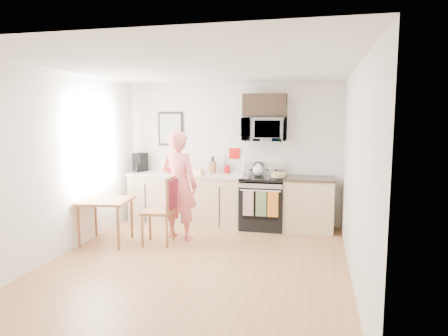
% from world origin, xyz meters
% --- Properties ---
extents(floor, '(4.60, 4.60, 0.00)m').
position_xyz_m(floor, '(0.00, 0.00, 0.00)').
color(floor, '#9F6B3D').
rests_on(floor, ground).
extents(back_wall, '(4.00, 0.04, 2.60)m').
position_xyz_m(back_wall, '(0.00, 2.30, 1.30)').
color(back_wall, white).
rests_on(back_wall, floor).
extents(front_wall, '(4.00, 0.04, 2.60)m').
position_xyz_m(front_wall, '(0.00, -2.30, 1.30)').
color(front_wall, white).
rests_on(front_wall, floor).
extents(left_wall, '(0.04, 4.60, 2.60)m').
position_xyz_m(left_wall, '(-2.00, 0.00, 1.30)').
color(left_wall, white).
rests_on(left_wall, floor).
extents(right_wall, '(0.04, 4.60, 2.60)m').
position_xyz_m(right_wall, '(2.00, 0.00, 1.30)').
color(right_wall, white).
rests_on(right_wall, floor).
extents(ceiling, '(4.00, 4.60, 0.04)m').
position_xyz_m(ceiling, '(0.00, 0.00, 2.60)').
color(ceiling, silver).
rests_on(ceiling, back_wall).
extents(window, '(0.06, 1.40, 1.50)m').
position_xyz_m(window, '(-1.96, 0.80, 1.55)').
color(window, white).
rests_on(window, left_wall).
extents(cabinet_left, '(2.10, 0.60, 0.90)m').
position_xyz_m(cabinet_left, '(-0.80, 2.00, 0.45)').
color(cabinet_left, '#D0AA85').
rests_on(cabinet_left, floor).
extents(countertop_left, '(2.14, 0.64, 0.04)m').
position_xyz_m(countertop_left, '(-0.80, 2.00, 0.92)').
color(countertop_left, '#EDE6CC').
rests_on(countertop_left, cabinet_left).
extents(cabinet_right, '(0.84, 0.60, 0.90)m').
position_xyz_m(cabinet_right, '(1.43, 2.00, 0.45)').
color(cabinet_right, '#D0AA85').
rests_on(cabinet_right, floor).
extents(countertop_right, '(0.88, 0.64, 0.04)m').
position_xyz_m(countertop_right, '(1.43, 2.00, 0.92)').
color(countertop_right, black).
rests_on(countertop_right, cabinet_right).
extents(range, '(0.76, 0.70, 1.16)m').
position_xyz_m(range, '(0.63, 1.98, 0.44)').
color(range, black).
rests_on(range, floor).
extents(microwave, '(0.76, 0.51, 0.42)m').
position_xyz_m(microwave, '(0.63, 2.08, 1.76)').
color(microwave, '#B1B1B6').
rests_on(microwave, back_wall).
extents(upper_cabinet, '(0.76, 0.35, 0.40)m').
position_xyz_m(upper_cabinet, '(0.63, 2.12, 2.18)').
color(upper_cabinet, black).
rests_on(upper_cabinet, back_wall).
extents(wall_art, '(0.50, 0.04, 0.65)m').
position_xyz_m(wall_art, '(-1.20, 2.28, 1.75)').
color(wall_art, black).
rests_on(wall_art, back_wall).
extents(wall_trivet, '(0.20, 0.02, 0.20)m').
position_xyz_m(wall_trivet, '(0.05, 2.28, 1.30)').
color(wall_trivet, '#AB0F0E').
rests_on(wall_trivet, back_wall).
extents(person, '(0.72, 0.56, 1.76)m').
position_xyz_m(person, '(-0.61, 1.05, 0.88)').
color(person, '#E3463E').
rests_on(person, floor).
extents(dining_table, '(0.75, 0.75, 0.70)m').
position_xyz_m(dining_table, '(-1.65, 0.56, 0.62)').
color(dining_table, brown).
rests_on(dining_table, floor).
extents(chair, '(0.54, 0.49, 1.06)m').
position_xyz_m(chair, '(-0.69, 0.71, 0.68)').
color(chair, brown).
rests_on(chair, floor).
extents(knife_block, '(0.10, 0.14, 0.21)m').
position_xyz_m(knife_block, '(-0.33, 2.14, 1.05)').
color(knife_block, brown).
rests_on(knife_block, countertop_left).
extents(utensil_crock, '(0.11, 0.11, 0.34)m').
position_xyz_m(utensil_crock, '(-0.07, 2.19, 1.08)').
color(utensil_crock, '#AB0F0E').
rests_on(utensil_crock, countertop_left).
extents(fruit_bowl, '(0.27, 0.27, 0.10)m').
position_xyz_m(fruit_bowl, '(-0.72, 2.08, 0.98)').
color(fruit_bowl, white).
rests_on(fruit_bowl, countertop_left).
extents(milk_carton, '(0.12, 0.12, 0.25)m').
position_xyz_m(milk_carton, '(-1.07, 2.12, 1.07)').
color(milk_carton, tan).
rests_on(milk_carton, countertop_left).
extents(coffee_maker, '(0.25, 0.31, 0.35)m').
position_xyz_m(coffee_maker, '(-1.75, 2.06, 1.10)').
color(coffee_maker, black).
rests_on(coffee_maker, countertop_left).
extents(bread_bag, '(0.32, 0.24, 0.11)m').
position_xyz_m(bread_bag, '(-0.54, 1.82, 0.99)').
color(bread_bag, '#DBC473').
rests_on(bread_bag, countertop_left).
extents(cake, '(0.29, 0.29, 0.10)m').
position_xyz_m(cake, '(0.90, 1.88, 0.97)').
color(cake, black).
rests_on(cake, range).
extents(kettle, '(0.20, 0.20, 0.26)m').
position_xyz_m(kettle, '(0.53, 2.10, 1.03)').
color(kettle, white).
rests_on(kettle, range).
extents(pot, '(0.19, 0.32, 0.10)m').
position_xyz_m(pot, '(0.35, 1.75, 0.97)').
color(pot, '#B1B1B6').
rests_on(pot, range).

